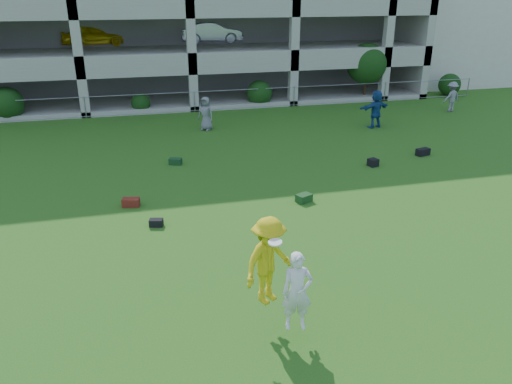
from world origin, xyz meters
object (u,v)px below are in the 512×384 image
object	(u,v)px
bystander_c	(206,113)
crate_d	(373,162)
bystander_f	(452,97)
frisbee_contest	(274,267)
stucco_building	(461,10)
bystander_d	(376,109)

from	to	relation	value
bystander_c	crate_d	world-z (taller)	bystander_c
bystander_f	frisbee_contest	distance (m)	22.64
frisbee_contest	stucco_building	bearing A→B (deg)	50.41
stucco_building	frisbee_contest	size ratio (longest dim) A/B	7.47
bystander_f	crate_d	distance (m)	11.59
crate_d	bystander_f	bearing A→B (deg)	41.49
bystander_f	crate_d	size ratio (longest dim) A/B	4.88
crate_d	bystander_d	bearing A→B (deg)	62.88
bystander_d	frisbee_contest	bearing A→B (deg)	42.17
bystander_c	bystander_f	xyz separation A→B (m)	(14.32, 0.54, 0.02)
bystander_d	frisbee_contest	world-z (taller)	frisbee_contest
stucco_building	bystander_c	bearing A→B (deg)	-150.39
crate_d	frisbee_contest	distance (m)	11.25
bystander_c	stucco_building	bearing A→B (deg)	68.99
stucco_building	bystander_c	distance (m)	26.75
bystander_f	frisbee_contest	size ratio (longest dim) A/B	0.80
frisbee_contest	bystander_c	bearing A→B (deg)	86.14
stucco_building	bystander_f	xyz separation A→B (m)	(-8.66, -12.51, -4.15)
stucco_building	bystander_d	xyz separation A→B (m)	(-14.52, -14.70, -4.05)
stucco_building	crate_d	distance (m)	27.03
bystander_f	frisbee_contest	world-z (taller)	frisbee_contest
bystander_d	bystander_f	bearing A→B (deg)	-173.81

